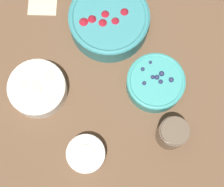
{
  "coord_description": "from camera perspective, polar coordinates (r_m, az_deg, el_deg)",
  "views": [
    {
      "loc": [
        0.36,
        0.03,
        1.08
      ],
      "look_at": [
        0.1,
        0.02,
        0.05
      ],
      "focal_mm": 60.0,
      "sensor_mm": 36.0,
      "label": 1
    }
  ],
  "objects": [
    {
      "name": "bowl_bananas",
      "position": [
        1.1,
        -11.29,
        0.77
      ],
      "size": [
        0.17,
        0.17,
        0.06
      ],
      "color": "silver",
      "rests_on": "ground_plane"
    },
    {
      "name": "jar_chocolate",
      "position": [
        1.05,
        9.14,
        -6.04
      ],
      "size": [
        0.08,
        0.08,
        0.1
      ],
      "color": "brown",
      "rests_on": "ground_plane"
    },
    {
      "name": "ground_plane",
      "position": [
        1.14,
        -0.77,
        4.21
      ],
      "size": [
        4.0,
        4.0,
        0.0
      ],
      "primitive_type": "plane",
      "color": "brown"
    },
    {
      "name": "bowl_blueberries",
      "position": [
        1.09,
        6.64,
        1.66
      ],
      "size": [
        0.17,
        0.17,
        0.06
      ],
      "color": "teal",
      "rests_on": "ground_plane"
    },
    {
      "name": "bowl_cream",
      "position": [
        1.05,
        -3.99,
        -9.19
      ],
      "size": [
        0.11,
        0.11,
        0.06
      ],
      "color": "silver",
      "rests_on": "ground_plane"
    },
    {
      "name": "bowl_strawberries",
      "position": [
        1.14,
        -0.26,
        11.13
      ],
      "size": [
        0.24,
        0.24,
        0.09
      ],
      "color": "teal",
      "rests_on": "ground_plane"
    }
  ]
}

